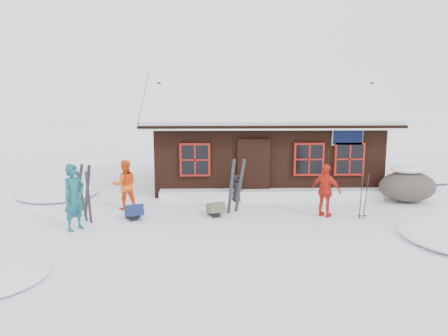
{
  "coord_description": "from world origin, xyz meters",
  "views": [
    {
      "loc": [
        -0.54,
        -12.22,
        3.69
      ],
      "look_at": [
        -0.15,
        1.09,
        1.3
      ],
      "focal_mm": 35.0,
      "sensor_mm": 36.0,
      "label": 1
    }
  ],
  "objects": [
    {
      "name": "skier_crouched",
      "position": [
        0.3,
        2.0,
        0.46
      ],
      "size": [
        0.53,
        0.49,
        0.91
      ],
      "primitive_type": "imported",
      "rotation": [
        0.0,
        0.0,
        0.57
      ],
      "color": "black",
      "rests_on": "ground"
    },
    {
      "name": "snow_drift",
      "position": [
        1.5,
        2.25,
        0.17
      ],
      "size": [
        7.6,
        0.6,
        0.35
      ],
      "primitive_type": "cube",
      "color": "white",
      "rests_on": "ground"
    },
    {
      "name": "boulder",
      "position": [
        5.99,
        1.79,
        0.55
      ],
      "size": [
        1.87,
        1.4,
        1.1
      ],
      "color": "#524941",
      "rests_on": "ground"
    },
    {
      "name": "ski_pair_right",
      "position": [
        0.19,
        0.68,
        0.8
      ],
      "size": [
        0.59,
        0.24,
        1.7
      ],
      "rotation": [
        0.0,
        0.0,
        0.29
      ],
      "color": "black",
      "rests_on": "ground"
    },
    {
      "name": "backpack_blue",
      "position": [
        -2.79,
        0.04,
        0.16
      ],
      "size": [
        0.64,
        0.73,
        0.33
      ],
      "primitive_type": "cube",
      "rotation": [
        0.0,
        0.0,
        0.37
      ],
      "color": "#121E4E",
      "rests_on": "ground"
    },
    {
      "name": "skier_teal",
      "position": [
        -4.18,
        -0.9,
        0.89
      ],
      "size": [
        0.71,
        0.78,
        1.78
      ],
      "primitive_type": "imported",
      "rotation": [
        0.0,
        0.0,
        0.99
      ],
      "color": "#125158",
      "rests_on": "ground"
    },
    {
      "name": "ski_pair_left",
      "position": [
        -4.31,
        0.33,
        0.77
      ],
      "size": [
        0.62,
        0.19,
        1.62
      ],
      "rotation": [
        0.0,
        0.0,
        -0.11
      ],
      "color": "black",
      "rests_on": "ground"
    },
    {
      "name": "ski_poles",
      "position": [
        3.85,
        -0.1,
        0.65
      ],
      "size": [
        0.25,
        0.12,
        1.39
      ],
      "color": "black",
      "rests_on": "ground"
    },
    {
      "name": "skier_orange_left",
      "position": [
        -3.24,
        1.13,
        0.78
      ],
      "size": [
        0.89,
        0.77,
        1.56
      ],
      "primitive_type": "imported",
      "rotation": [
        0.0,
        0.0,
        3.42
      ],
      "color": "#F85411",
      "rests_on": "ground"
    },
    {
      "name": "mountain_hut",
      "position": [
        1.5,
        4.98,
        1.58
      ],
      "size": [
        8.9,
        6.09,
        4.42
      ],
      "color": "black",
      "rests_on": "ground"
    },
    {
      "name": "skier_orange_right",
      "position": [
        2.8,
        0.12,
        0.78
      ],
      "size": [
        0.95,
        0.88,
        1.57
      ],
      "primitive_type": "imported",
      "rotation": [
        0.0,
        0.0,
        2.46
      ],
      "color": "red",
      "rests_on": "ground"
    },
    {
      "name": "snow_mounds",
      "position": [
        1.65,
        1.86,
        0.0
      ],
      "size": [
        20.6,
        13.2,
        0.48
      ],
      "color": "white",
      "rests_on": "ground"
    },
    {
      "name": "ground",
      "position": [
        0.0,
        0.0,
        0.0
      ],
      "size": [
        120.0,
        120.0,
        0.0
      ],
      "primitive_type": "plane",
      "color": "white",
      "rests_on": "ground"
    },
    {
      "name": "ski_pair_mid",
      "position": [
        -4.1,
        -0.16,
        0.7
      ],
      "size": [
        0.46,
        0.26,
        1.5
      ],
      "rotation": [
        0.0,
        0.0,
        -0.49
      ],
      "color": "black",
      "rests_on": "ground"
    },
    {
      "name": "backpack_olive",
      "position": [
        -0.42,
        0.29,
        0.16
      ],
      "size": [
        0.58,
        0.68,
        0.32
      ],
      "primitive_type": "cube",
      "rotation": [
        0.0,
        0.0,
        0.25
      ],
      "color": "#504F39",
      "rests_on": "ground"
    }
  ]
}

